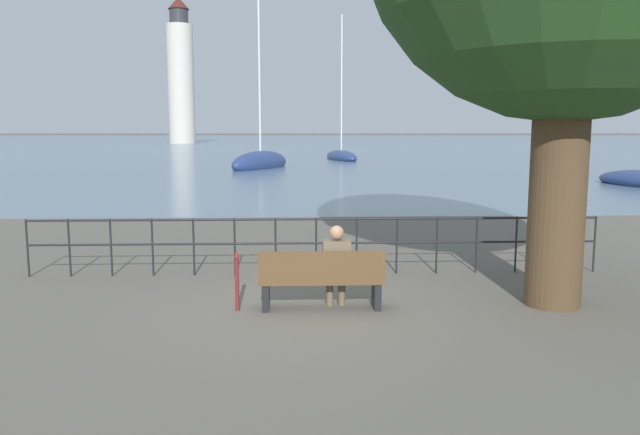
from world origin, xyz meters
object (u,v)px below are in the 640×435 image
object	(u,v)px
park_bench	(322,281)
closed_umbrella	(237,277)
sailboat_2	(260,163)
harbor_lighthouse	(181,77)
seated_person_left	(336,263)
sailboat_1	(341,156)

from	to	relation	value
park_bench	closed_umbrella	bearing A→B (deg)	-179.76
closed_umbrella	sailboat_2	size ratio (longest dim) A/B	0.07
sailboat_2	harbor_lighthouse	xyz separation A→B (m)	(-19.78, 81.83, 12.56)
closed_umbrella	park_bench	bearing A→B (deg)	0.24
park_bench	seated_person_left	world-z (taller)	seated_person_left
park_bench	closed_umbrella	xyz separation A→B (m)	(-1.23, -0.01, 0.07)
harbor_lighthouse	sailboat_2	bearing A→B (deg)	-76.41
sailboat_1	sailboat_2	distance (m)	13.66
closed_umbrella	sailboat_1	xyz separation A→B (m)	(4.98, 46.41, -0.17)
park_bench	seated_person_left	size ratio (longest dim) A/B	1.48
sailboat_2	harbor_lighthouse	bearing A→B (deg)	127.58
park_bench	sailboat_2	distance (m)	34.50
park_bench	sailboat_1	bearing A→B (deg)	85.38
sailboat_1	park_bench	bearing A→B (deg)	-106.48
park_bench	seated_person_left	bearing A→B (deg)	19.18
sailboat_1	sailboat_2	bearing A→B (deg)	-130.25
closed_umbrella	sailboat_1	size ratio (longest dim) A/B	0.07
sailboat_2	harbor_lighthouse	world-z (taller)	harbor_lighthouse
sailboat_2	park_bench	bearing A→B (deg)	-61.45
closed_umbrella	sailboat_1	distance (m)	46.68
closed_umbrella	harbor_lighthouse	size ratio (longest dim) A/B	0.03
sailboat_2	closed_umbrella	bearing A→B (deg)	-63.50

